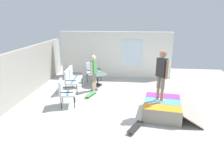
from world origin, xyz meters
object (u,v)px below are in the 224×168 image
patio_table (98,77)px  person_skater (162,72)px  patio_chair_near_house (92,70)px  patio_chair_by_wall (64,90)px  person_watching (94,71)px  skateboard_spare (135,127)px  patio_bench (72,77)px  skate_ramp (163,108)px  skateboard_by_bench (91,94)px

patio_table → person_skater: size_ratio=0.52×
patio_chair_near_house → patio_table: 0.73m
patio_chair_by_wall → person_watching: (1.74, -0.77, 0.33)m
person_watching → person_skater: bearing=-128.3°
person_watching → skateboard_spare: person_watching is taller
patio_bench → patio_table: patio_bench is taller
skate_ramp → person_skater: size_ratio=1.19×
skateboard_by_bench → skate_ramp: bearing=-117.2°
skate_ramp → skateboard_spare: (-1.09, 0.93, -0.16)m
patio_table → person_skater: 4.06m
person_skater → person_watching: bearing=51.7°
person_watching → skateboard_by_bench: size_ratio=1.97×
skate_ramp → patio_table: bearing=44.3°
patio_chair_near_house → skateboard_by_bench: size_ratio=1.24×
skate_ramp → person_skater: 1.28m
patio_bench → skateboard_by_bench: (-0.59, -1.01, -0.53)m
person_watching → skateboard_spare: 3.77m
skate_ramp → patio_chair_by_wall: (0.34, 3.57, 0.36)m
skate_ramp → person_skater: (-0.02, 0.14, 1.27)m
patio_bench → person_watching: person_watching is taller
patio_chair_near_house → patio_table: size_ratio=1.13×
patio_bench → person_watching: size_ratio=0.79×
patio_bench → patio_table: 1.34m
skate_ramp → patio_table: (2.85, 2.78, 0.16)m
patio_chair_by_wall → patio_table: (2.51, -0.79, -0.21)m
skate_ramp → patio_chair_near_house: size_ratio=2.03×
skate_ramp → skateboard_by_bench: size_ratio=2.51×
patio_bench → patio_chair_near_house: bearing=-25.3°
person_skater → skateboard_by_bench: person_skater is taller
patio_chair_near_house → patio_table: bearing=-147.8°
patio_bench → person_skater: (-2.06, -3.67, 0.90)m
patio_bench → patio_chair_near_house: same height
patio_bench → skateboard_spare: size_ratio=1.58×
skate_ramp → patio_bench: patio_bench is taller
skateboard_spare → skate_ramp: bearing=-40.4°
patio_bench → patio_chair_near_house: (1.41, -0.67, -0.00)m
patio_chair_by_wall → skateboard_spare: patio_chair_by_wall is taller
patio_table → person_watching: bearing=178.8°
skate_ramp → patio_chair_near_house: 4.68m
patio_bench → patio_table: size_ratio=1.43×
patio_bench → patio_chair_by_wall: size_ratio=1.26×
patio_chair_near_house → skateboard_by_bench: patio_chair_near_house is taller
patio_chair_near_house → person_watching: 1.45m
person_watching → person_skater: person_skater is taller
skateboard_by_bench → skateboard_spare: (-2.54, -1.88, 0.00)m
patio_chair_near_house → person_skater: 4.68m
skate_ramp → person_skater: bearing=99.2°
patio_bench → person_watching: bearing=-87.8°
skate_ramp → patio_chair_near_house: (3.44, 3.15, 0.36)m
patio_bench → patio_chair_by_wall: same height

